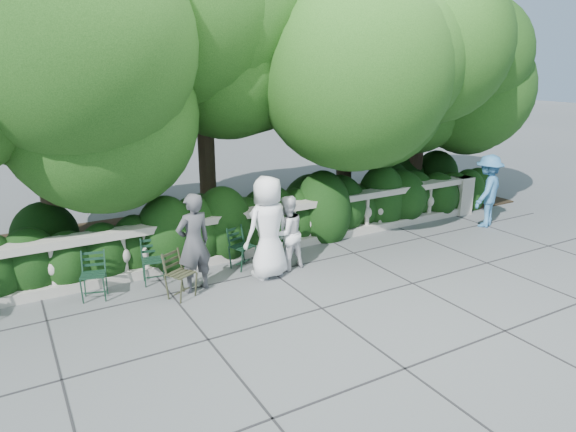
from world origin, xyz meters
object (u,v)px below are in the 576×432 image
chair_c (156,286)px  chair_d (248,270)px  chair_weathered (188,299)px  person_woman_grey (194,243)px  chair_e (290,257)px  person_businessman (268,227)px  chair_b (95,302)px  person_older_blue (487,191)px  person_casual_man (287,233)px

chair_c → chair_d: same height
chair_weathered → person_woman_grey: (0.26, 0.31, 0.89)m
chair_e → person_businessman: bearing=-143.3°
chair_b → chair_e: 3.94m
person_businessman → person_older_blue: size_ratio=1.09×
person_businessman → person_older_blue: person_businessman is taller
chair_weathered → person_older_blue: 7.81m
chair_d → chair_b: bearing=161.7°
person_casual_man → person_woman_grey: bearing=-7.6°
chair_b → chair_d: bearing=16.4°
chair_b → person_businessman: bearing=7.9°
chair_b → chair_d: (2.87, 0.00, 0.00)m
chair_c → person_older_blue: person_older_blue is taller
person_woman_grey → chair_d: bearing=-173.2°
chair_weathered → person_woman_grey: size_ratio=0.47×
person_businessman → person_older_blue: bearing=169.0°
chair_b → person_woman_grey: bearing=3.8°
person_woman_grey → chair_weathered: bearing=39.3°
chair_b → person_businessman: size_ratio=0.43×
chair_c → chair_weathered: same height
chair_d → person_woman_grey: 1.54m
chair_e → person_woman_grey: bearing=-167.0°
person_businessman → person_casual_man: bearing=-176.3°
person_woman_grey → person_older_blue: 7.50m
person_businessman → chair_e: bearing=-154.1°
chair_c → person_businessman: person_businessman is taller
chair_weathered → person_older_blue: (7.76, 0.31, 0.89)m
person_older_blue → person_woman_grey: bearing=-21.7°
chair_d → chair_c: bearing=156.9°
chair_c → person_casual_man: bearing=-1.3°
chair_b → chair_weathered: 1.57m
chair_e → chair_weathered: same height
person_casual_man → person_older_blue: size_ratio=0.83×
chair_weathered → person_woman_grey: bearing=23.2°
person_older_blue → chair_c: bearing=-25.4°
chair_b → person_casual_man: size_ratio=0.57×
chair_d → person_older_blue: 6.37m
chair_c → chair_d: size_ratio=1.00×
chair_c → chair_e: bearing=10.5°
chair_weathered → person_older_blue: size_ratio=0.47×
chair_d → chair_weathered: (-1.46, -0.68, 0.00)m
person_older_blue → chair_d: bearing=-25.1°
chair_c → person_older_blue: (8.08, -0.52, 0.89)m
chair_d → chair_e: size_ratio=1.00×
chair_b → person_older_blue: bearing=14.0°
person_woman_grey → person_casual_man: size_ratio=1.21×
chair_e → person_woman_grey: 2.50m
chair_e → chair_c: bearing=179.8°
chair_b → person_businessman: (3.09, -0.46, 0.97)m
chair_d → person_older_blue: (6.30, -0.38, 0.89)m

